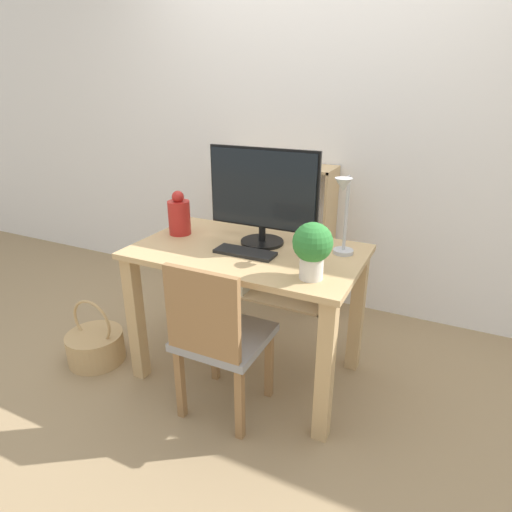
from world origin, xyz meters
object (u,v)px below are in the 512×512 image
Objects in this scene: desk_lamp at (344,209)px; basket at (96,345)px; keyboard at (245,252)px; monitor at (263,193)px; potted_plant at (312,247)px; vase at (179,216)px; bookshelf at (257,237)px; chair at (218,336)px.

desk_lamp is 1.64m from basket.
keyboard is 1.12m from basket.
potted_plant is at bearing -39.36° from monitor.
desk_lamp is at bearing 2.89° from vase.
potted_plant is at bearing -54.38° from bookshelf.
desk_lamp reaches higher than vase.
chair is 2.08× the size of basket.
vase is at bearing -95.33° from bookshelf.
potted_plant is at bearing 15.86° from chair.
monitor is at bearing 140.64° from potted_plant.
bookshelf reaches higher than chair.
vase is at bearing 131.09° from chair.
desk_lamp is (0.43, -0.02, -0.03)m from monitor.
desk_lamp is 0.83m from chair.
vase is at bearing 165.97° from keyboard.
basket is at bearing -175.35° from potted_plant.
monitor reaches higher than chair.
basket is at bearing -155.21° from monitor.
basket is (-0.88, -0.23, -0.66)m from keyboard.
chair is (-0.00, -0.48, -0.57)m from monitor.
desk_lamp is at bearing 20.48° from keyboard.
desk_lamp is 1.00× the size of basket.
bookshelf is at bearing 136.18° from desk_lamp.
keyboard is at bearing 14.87° from basket.
vase reaches higher than basket.
vase is (-0.48, -0.06, -0.16)m from monitor.
desk_lamp reaches higher than chair.
potted_plant is (0.39, -0.13, 0.14)m from keyboard.
vase is 0.92m from desk_lamp.
basket is (-1.27, -0.10, -0.80)m from potted_plant.
chair is at bearing -90.37° from monitor.
monitor is at bearing 24.79° from basket.
bookshelf is (-0.40, 1.26, 0.03)m from chair.
bookshelf is (-0.78, 1.09, -0.42)m from potted_plant.
bookshelf is at bearing 125.62° from potted_plant.
monitor reaches higher than bookshelf.
chair is at bearing -156.19° from potted_plant.
desk_lamp reaches higher than potted_plant.
keyboard is 0.78× the size of desk_lamp.
keyboard is 1.25× the size of vase.
basket is at bearing -165.13° from keyboard.
basket is (-1.32, -0.40, -0.89)m from desk_lamp.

